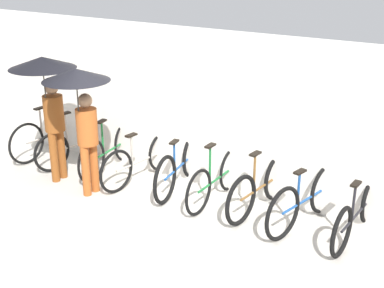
% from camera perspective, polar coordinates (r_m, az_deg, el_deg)
% --- Properties ---
extents(ground_plane, '(30.00, 30.00, 0.00)m').
position_cam_1_polar(ground_plane, '(7.62, -7.02, -8.54)').
color(ground_plane, '#B7B2A8').
extents(back_wall, '(14.62, 0.12, 2.51)m').
position_cam_1_polar(back_wall, '(8.45, -0.03, 3.89)').
color(back_wall, silver).
rests_on(back_wall, ground).
extents(parked_bicycle_0, '(0.44, 1.82, 1.05)m').
position_cam_1_polar(parked_bicycle_0, '(10.16, -14.82, 1.02)').
color(parked_bicycle_0, black).
rests_on(parked_bicycle_0, ground).
extents(parked_bicycle_1, '(0.55, 1.62, 1.00)m').
position_cam_1_polar(parked_bicycle_1, '(9.63, -12.25, -0.02)').
color(parked_bicycle_1, black).
rests_on(parked_bicycle_1, ground).
extents(parked_bicycle_2, '(0.44, 1.79, 1.02)m').
position_cam_1_polar(parked_bicycle_2, '(9.23, -8.76, -0.56)').
color(parked_bicycle_2, black).
rests_on(parked_bicycle_2, ground).
extents(parked_bicycle_3, '(0.44, 1.79, 1.07)m').
position_cam_1_polar(parked_bicycle_3, '(8.78, -5.47, -1.67)').
color(parked_bicycle_3, black).
rests_on(parked_bicycle_3, ground).
extents(parked_bicycle_4, '(0.47, 1.81, 1.01)m').
position_cam_1_polar(parked_bicycle_4, '(8.46, -1.35, -2.35)').
color(parked_bicycle_4, black).
rests_on(parked_bicycle_4, ground).
extents(parked_bicycle_5, '(0.44, 1.68, 0.98)m').
position_cam_1_polar(parked_bicycle_5, '(8.07, 2.54, -3.72)').
color(parked_bicycle_5, black).
rests_on(parked_bicycle_5, ground).
extents(parked_bicycle_6, '(0.44, 1.74, 1.05)m').
position_cam_1_polar(parked_bicycle_6, '(7.83, 7.29, -4.55)').
color(parked_bicycle_6, black).
rests_on(parked_bicycle_6, ground).
extents(parked_bicycle_7, '(0.55, 1.79, 1.10)m').
position_cam_1_polar(parked_bicycle_7, '(7.55, 11.99, -5.79)').
color(parked_bicycle_7, black).
rests_on(parked_bicycle_7, ground).
extents(parked_bicycle_8, '(0.44, 1.77, 1.00)m').
position_cam_1_polar(parked_bicycle_8, '(7.43, 17.17, -7.09)').
color(parked_bicycle_8, black).
rests_on(parked_bicycle_8, ground).
extents(pedestrian_leading, '(1.03, 1.03, 2.08)m').
position_cam_1_polar(pedestrian_leading, '(8.61, -15.24, 6.19)').
color(pedestrian_leading, brown).
rests_on(pedestrian_leading, ground).
extents(pedestrian_center, '(0.99, 0.99, 2.02)m').
position_cam_1_polar(pedestrian_center, '(8.00, -11.85, 4.91)').
color(pedestrian_center, '#9E4C1E').
rests_on(pedestrian_center, ground).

